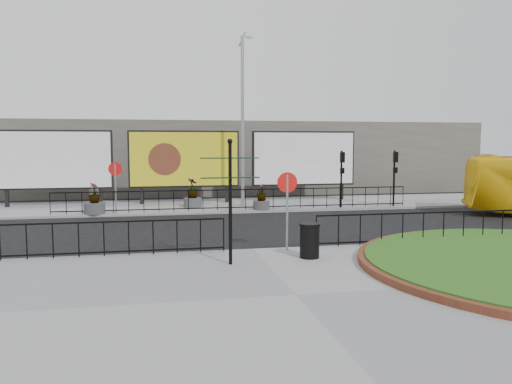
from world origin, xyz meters
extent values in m
plane|color=black|center=(0.00, 0.00, 0.00)|extent=(90.00, 90.00, 0.00)
cube|color=gray|center=(0.00, -5.00, 0.06)|extent=(30.00, 10.00, 0.12)
cube|color=gray|center=(0.00, 12.00, 0.06)|extent=(44.00, 6.00, 0.12)
cylinder|color=gray|center=(-5.00, 9.40, 1.32)|extent=(0.07, 0.07, 2.40)
cylinder|color=red|center=(-5.00, 9.40, 2.27)|extent=(0.64, 0.03, 0.64)
cylinder|color=white|center=(-5.00, 9.42, 2.27)|extent=(0.50, 0.03, 0.50)
cylinder|color=gray|center=(1.00, -0.40, 1.32)|extent=(0.07, 0.07, 2.40)
cylinder|color=red|center=(1.00, -0.40, 2.27)|extent=(0.64, 0.03, 0.64)
cylinder|color=white|center=(1.00, -0.38, 2.27)|extent=(0.50, 0.03, 0.50)
cube|color=black|center=(-10.90, 13.00, 0.62)|extent=(0.18, 0.18, 1.00)
cube|color=black|center=(-6.10, 13.00, 0.62)|extent=(0.18, 0.18, 1.00)
cube|color=black|center=(-8.50, 13.00, 2.62)|extent=(6.20, 0.25, 3.20)
cube|color=white|center=(-8.50, 12.84, 2.62)|extent=(6.00, 0.06, 3.00)
cube|color=black|center=(-3.90, 13.00, 0.62)|extent=(0.18, 0.18, 1.00)
cube|color=black|center=(0.90, 13.00, 0.62)|extent=(0.18, 0.18, 1.00)
cube|color=black|center=(-1.50, 13.00, 2.62)|extent=(6.20, 0.25, 3.20)
cube|color=#CECF1D|center=(-1.50, 12.84, 2.62)|extent=(6.00, 0.06, 3.00)
cube|color=black|center=(3.10, 13.00, 0.62)|extent=(0.18, 0.18, 1.00)
cube|color=black|center=(7.90, 13.00, 0.62)|extent=(0.18, 0.18, 1.00)
cube|color=black|center=(5.50, 13.00, 2.62)|extent=(6.20, 0.25, 3.20)
cube|color=white|center=(5.50, 12.84, 2.62)|extent=(6.00, 0.06, 3.00)
cylinder|color=gray|center=(1.50, 11.00, 4.62)|extent=(0.18, 0.18, 9.00)
cylinder|color=gray|center=(1.50, 11.00, 8.97)|extent=(0.43, 0.10, 0.77)
cube|color=gray|center=(1.85, 11.00, 9.07)|extent=(0.35, 0.15, 0.12)
cylinder|color=black|center=(6.50, 9.40, 1.62)|extent=(0.10, 0.10, 3.00)
cube|color=black|center=(6.50, 9.28, 2.77)|extent=(0.22, 0.18, 0.55)
cube|color=black|center=(6.50, 9.28, 2.07)|extent=(0.20, 0.16, 0.30)
cylinder|color=black|center=(9.50, 9.40, 1.62)|extent=(0.10, 0.10, 3.00)
cube|color=black|center=(9.50, 9.28, 2.77)|extent=(0.22, 0.18, 0.55)
cube|color=black|center=(9.50, 9.28, 2.07)|extent=(0.20, 0.16, 0.30)
cube|color=#666259|center=(0.00, 22.00, 2.50)|extent=(40.00, 10.00, 5.00)
cylinder|color=black|center=(-1.02, -1.91, 1.80)|extent=(0.09, 0.09, 3.37)
sphere|color=black|center=(-1.02, -1.91, 3.54)|extent=(0.15, 0.15, 0.15)
cube|color=black|center=(-1.44, -1.89, 3.08)|extent=(0.80, 0.19, 0.03)
cube|color=black|center=(-0.60, -1.87, 3.08)|extent=(0.80, 0.22, 0.03)
cube|color=black|center=(-1.44, -1.93, 2.54)|extent=(0.79, 0.18, 0.03)
cube|color=black|center=(-0.60, -1.93, 2.54)|extent=(0.80, 0.19, 0.03)
cylinder|color=black|center=(1.38, -1.56, 0.60)|extent=(0.58, 0.58, 0.96)
cylinder|color=black|center=(1.38, -1.56, 1.11)|extent=(0.62, 0.62, 0.06)
cylinder|color=#4C4C4F|center=(-6.00, 9.40, 0.38)|extent=(1.00, 1.00, 0.52)
imported|color=#254D14|center=(-6.00, 9.40, 1.12)|extent=(0.71, 0.71, 0.97)
cylinder|color=#4C4C4F|center=(-1.20, 11.00, 0.37)|extent=(0.95, 0.95, 0.49)
imported|color=#254D14|center=(-1.20, 11.00, 1.14)|extent=(0.83, 0.83, 1.06)
cylinder|color=#4C4C4F|center=(2.20, 9.40, 0.34)|extent=(0.85, 0.85, 0.44)
imported|color=#254D14|center=(2.20, 9.40, 1.01)|extent=(0.56, 0.56, 0.90)
camera|label=1|loc=(-2.94, -15.45, 3.46)|focal=35.00mm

